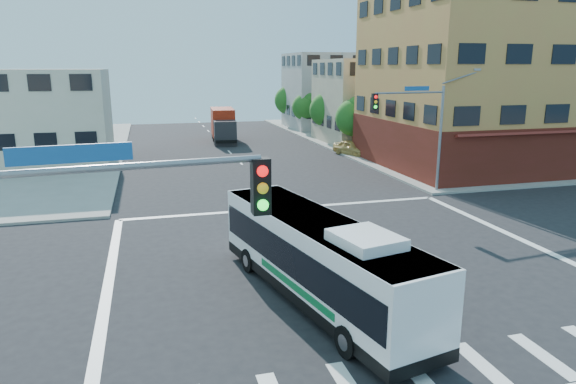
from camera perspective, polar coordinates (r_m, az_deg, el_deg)
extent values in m
plane|color=black|center=(21.93, 6.36, -8.18)|extent=(120.00, 120.00, 0.00)
cube|color=gray|center=(69.18, 23.06, 5.89)|extent=(50.00, 50.00, 0.15)
cube|color=#B48640|center=(46.50, 21.65, 11.33)|extent=(18.00, 15.00, 14.00)
cube|color=#581B14|center=(46.89, 21.12, 5.24)|extent=(18.09, 15.08, 4.00)
cube|color=maroon|center=(41.25, 27.11, 5.87)|extent=(16.00, 1.60, 0.51)
cube|color=#BCB08F|center=(58.45, 9.85, 9.90)|extent=(12.00, 10.00, 9.00)
cube|color=#A4A49F|center=(71.34, 5.05, 11.09)|extent=(12.00, 10.00, 10.00)
cube|color=beige|center=(49.94, -26.25, 7.53)|extent=(12.00, 10.00, 8.00)
cylinder|color=gray|center=(35.25, 16.53, 5.56)|extent=(0.18, 0.18, 7.00)
cylinder|color=gray|center=(33.50, 13.40, 10.69)|extent=(5.01, 0.62, 0.12)
cube|color=black|center=(32.19, 9.60, 9.86)|extent=(0.32, 0.30, 1.00)
sphere|color=#FF0C0C|center=(32.02, 9.75, 10.38)|extent=(0.20, 0.20, 0.20)
sphere|color=yellow|center=(32.04, 9.72, 9.84)|extent=(0.20, 0.20, 0.20)
sphere|color=#19FF33|center=(32.06, 9.70, 9.31)|extent=(0.20, 0.20, 0.20)
cube|color=#154E92|center=(33.78, 14.15, 11.09)|extent=(1.80, 0.22, 0.28)
cube|color=gray|center=(36.53, 20.23, 12.65)|extent=(0.50, 0.22, 0.14)
cylinder|color=gray|center=(8.49, -19.45, 2.54)|extent=(5.01, 0.62, 0.12)
cube|color=black|center=(9.00, -3.05, 0.66)|extent=(0.32, 0.30, 1.00)
sphere|color=#FF0C0C|center=(8.78, -2.84, 2.32)|extent=(0.20, 0.20, 0.20)
sphere|color=yellow|center=(8.84, -2.82, 0.42)|extent=(0.20, 0.20, 0.20)
sphere|color=#19FF33|center=(8.92, -2.79, -1.46)|extent=(0.20, 0.20, 0.20)
cube|color=#154E92|center=(8.45, -22.99, 3.91)|extent=(1.80, 0.22, 0.28)
cylinder|color=#3D2616|center=(51.25, 7.22, 5.51)|extent=(0.28, 0.28, 1.92)
sphere|color=#1B5117|center=(50.97, 7.30, 8.19)|extent=(3.60, 3.60, 3.60)
sphere|color=#1B5117|center=(50.78, 7.89, 9.17)|extent=(2.52, 2.52, 2.52)
cylinder|color=#3D2616|center=(58.66, 4.24, 6.64)|extent=(0.28, 0.28, 1.99)
sphere|color=#1B5117|center=(58.40, 4.28, 9.09)|extent=(3.80, 3.80, 3.80)
sphere|color=#1B5117|center=(58.19, 4.78, 10.00)|extent=(2.66, 2.66, 2.66)
cylinder|color=#3D2616|center=(66.21, 1.92, 7.42)|extent=(0.28, 0.28, 1.89)
sphere|color=#1B5117|center=(66.00, 1.94, 9.41)|extent=(3.40, 3.40, 3.40)
sphere|color=#1B5117|center=(65.77, 2.36, 10.13)|extent=(2.38, 2.38, 2.38)
cylinder|color=#3D2616|center=(73.84, 0.07, 8.13)|extent=(0.28, 0.28, 2.03)
sphere|color=#1B5117|center=(73.63, 0.07, 10.15)|extent=(4.00, 4.00, 4.00)
sphere|color=#1B5117|center=(73.40, 0.44, 10.92)|extent=(2.80, 2.80, 2.80)
cube|color=black|center=(18.61, 3.24, -10.50)|extent=(4.68, 11.47, 0.42)
cube|color=white|center=(18.18, 3.29, -7.21)|extent=(4.67, 11.45, 2.66)
cube|color=black|center=(18.12, 3.30, -6.73)|extent=(4.64, 11.13, 1.17)
cube|color=black|center=(22.85, -3.79, -2.64)|extent=(2.15, 0.51, 1.26)
cube|color=#E5590C|center=(22.63, -3.86, -0.35)|extent=(1.75, 0.42, 0.26)
cube|color=white|center=(17.76, 3.35, -3.37)|extent=(4.57, 11.22, 0.11)
cube|color=white|center=(15.47, 8.66, -5.24)|extent=(2.06, 2.36, 0.34)
cube|color=#096833|center=(17.51, 0.61, -10.42)|extent=(1.09, 5.02, 0.26)
cube|color=#096833|center=(18.67, 7.22, -8.95)|extent=(1.09, 5.02, 0.26)
cylinder|color=black|center=(21.12, -4.38, -7.59)|extent=(0.48, 1.01, 0.97)
cylinder|color=#99999E|center=(21.08, -4.71, -7.64)|extent=(0.14, 0.48, 0.49)
cylinder|color=black|center=(22.02, 1.00, -6.64)|extent=(0.48, 1.01, 0.97)
cylinder|color=#99999E|center=(22.08, 1.30, -6.59)|extent=(0.14, 0.48, 0.49)
cylinder|color=black|center=(15.40, 6.56, -16.18)|extent=(0.48, 1.01, 0.97)
cylinder|color=#99999E|center=(15.33, 6.14, -16.31)|extent=(0.14, 0.48, 0.49)
cylinder|color=black|center=(16.61, 13.17, -14.11)|extent=(0.48, 1.01, 0.97)
cylinder|color=#99999E|center=(16.69, 13.53, -13.99)|extent=(0.14, 0.48, 0.49)
cube|color=#232428|center=(55.63, -6.99, 6.52)|extent=(2.49, 2.40, 2.63)
cube|color=black|center=(54.63, -6.94, 6.82)|extent=(2.12, 0.25, 1.01)
cube|color=#A4210E|center=(59.35, -7.27, 7.74)|extent=(2.87, 5.83, 3.03)
cube|color=black|center=(58.33, -7.15, 6.09)|extent=(2.86, 8.24, 0.30)
cylinder|color=black|center=(55.88, -8.08, 5.68)|extent=(0.36, 1.03, 1.01)
cylinder|color=black|center=(56.01, -5.90, 5.76)|extent=(0.36, 1.03, 1.01)
cylinder|color=black|center=(58.78, -8.22, 6.07)|extent=(0.36, 1.03, 1.01)
cylinder|color=black|center=(58.91, -6.15, 6.14)|extent=(0.36, 1.03, 1.01)
cylinder|color=black|center=(61.28, -8.33, 6.37)|extent=(0.36, 1.03, 1.01)
cylinder|color=black|center=(61.41, -6.34, 6.44)|extent=(0.36, 1.03, 1.01)
imported|color=tan|center=(49.23, 7.11, 4.88)|extent=(2.96, 4.46, 1.41)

